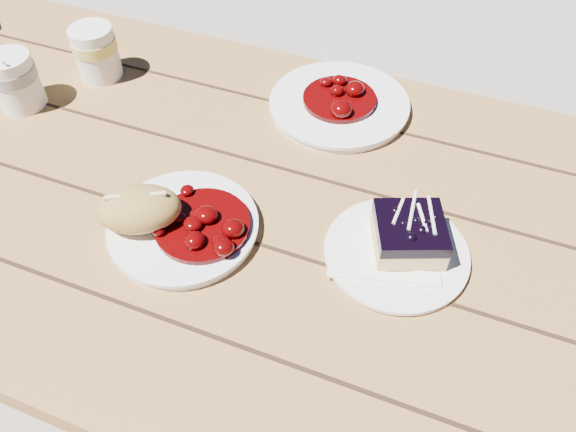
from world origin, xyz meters
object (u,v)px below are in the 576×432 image
(bread_roll, at_px, (139,209))
(coffee_cup, at_px, (16,81))
(blueberry_cake, at_px, (409,234))
(main_plate, at_px, (184,227))
(second_plate, at_px, (339,105))
(dessert_plate, at_px, (396,254))
(picnic_table, at_px, (106,212))
(second_cup, at_px, (96,53))

(bread_roll, distance_m, coffee_cup, 0.41)
(blueberry_cake, bearing_deg, main_plate, 173.03)
(second_plate, bearing_deg, dessert_plate, -58.30)
(picnic_table, relative_size, main_plate, 9.24)
(main_plate, bearing_deg, second_cup, 139.08)
(picnic_table, height_order, blueberry_cake, blueberry_cake)
(dessert_plate, height_order, coffee_cup, coffee_cup)
(blueberry_cake, xyz_separation_m, second_cup, (-0.65, 0.21, 0.01))
(bread_roll, xyz_separation_m, coffee_cup, (-0.36, 0.18, 0.00))
(main_plate, distance_m, coffee_cup, 0.45)
(dessert_plate, bearing_deg, second_cup, 160.82)
(main_plate, bearing_deg, coffee_cup, 158.75)
(main_plate, xyz_separation_m, second_plate, (0.12, 0.36, 0.00))
(picnic_table, distance_m, second_cup, 0.30)
(main_plate, relative_size, blueberry_cake, 1.76)
(main_plate, bearing_deg, dessert_plate, 12.86)
(picnic_table, distance_m, coffee_cup, 0.28)
(main_plate, relative_size, second_plate, 0.87)
(main_plate, bearing_deg, blueberry_cake, 15.04)
(picnic_table, relative_size, bread_roll, 16.47)
(coffee_cup, bearing_deg, blueberry_cake, -6.12)
(bread_roll, xyz_separation_m, second_cup, (-0.28, 0.31, 0.00))
(picnic_table, relative_size, dessert_plate, 9.98)
(dessert_plate, height_order, second_cup, second_cup)
(coffee_cup, relative_size, second_plate, 0.40)
(second_plate, bearing_deg, main_plate, -108.92)
(blueberry_cake, relative_size, second_plate, 0.50)
(blueberry_cake, xyz_separation_m, coffee_cup, (-0.73, 0.08, 0.01))
(blueberry_cake, bearing_deg, coffee_cup, 151.87)
(coffee_cup, relative_size, second_cup, 1.00)
(main_plate, bearing_deg, bread_roll, -160.02)
(dessert_plate, xyz_separation_m, second_plate, (-0.18, 0.29, 0.00))
(blueberry_cake, xyz_separation_m, second_plate, (-0.19, 0.28, -0.03))
(coffee_cup, height_order, second_plate, coffee_cup)
(dessert_plate, distance_m, second_cup, 0.68)
(picnic_table, bearing_deg, second_cup, 114.82)
(second_plate, distance_m, second_cup, 0.47)
(main_plate, height_order, blueberry_cake, blueberry_cake)
(blueberry_cake, distance_m, coffee_cup, 0.74)
(bread_roll, distance_m, second_cup, 0.42)
(coffee_cup, bearing_deg, picnic_table, -21.07)
(main_plate, distance_m, dessert_plate, 0.31)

